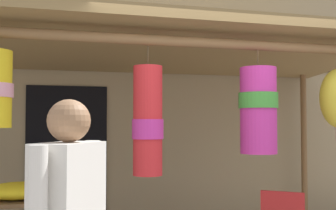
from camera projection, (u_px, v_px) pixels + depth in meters
shop_facade at (159, 91)px, 6.35m from camera, size 12.45×0.29×3.94m
market_stall_canopy at (186, 63)px, 4.79m from camera, size 5.27×2.48×2.53m
display_table at (18, 205)px, 4.45m from camera, size 1.22×0.71×0.68m
flower_heap_on_table at (20, 191)px, 4.38m from camera, size 0.69×0.48×0.18m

